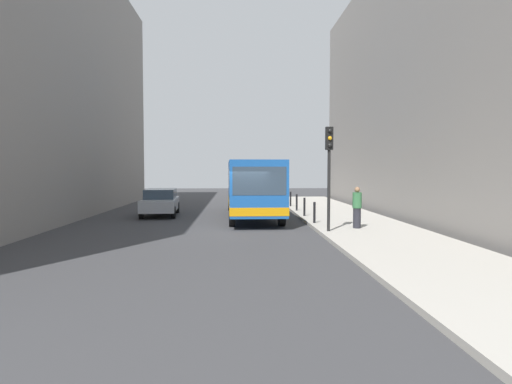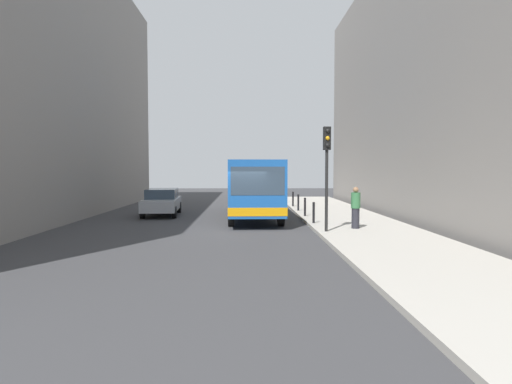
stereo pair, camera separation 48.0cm
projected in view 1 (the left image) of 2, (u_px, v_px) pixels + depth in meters
name	position (u px, v px, depth m)	size (l,w,h in m)	color
ground_plane	(239.00, 229.00, 19.69)	(80.00, 80.00, 0.00)	#38383A
sidewalk	(362.00, 227.00, 19.92)	(4.40, 40.00, 0.15)	#ADA89E
building_left	(8.00, 71.00, 22.79)	(7.00, 32.00, 15.00)	gray
building_right	(458.00, 80.00, 23.79)	(7.00, 32.00, 14.41)	gray
bus	(252.00, 185.00, 24.66)	(2.76, 11.07, 3.00)	#19519E
car_beside_bus	(160.00, 202.00, 25.33)	(2.08, 4.50, 1.48)	#A5A8AD
traffic_light	(329.00, 159.00, 17.89)	(0.28, 0.33, 4.10)	black
bollard_near	(314.00, 212.00, 20.72)	(0.11, 0.11, 0.95)	black
bollard_mid	(304.00, 207.00, 23.76)	(0.11, 0.11, 0.95)	black
bollard_far	(297.00, 202.00, 26.80)	(0.11, 0.11, 0.95)	black
bollard_farthest	(291.00, 199.00, 29.83)	(0.11, 0.11, 0.95)	black
pedestrian_near_signal	(357.00, 208.00, 18.90)	(0.38, 0.38, 1.72)	#26262D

